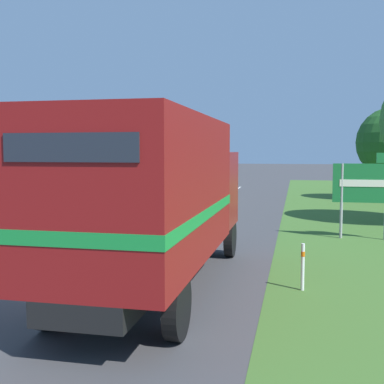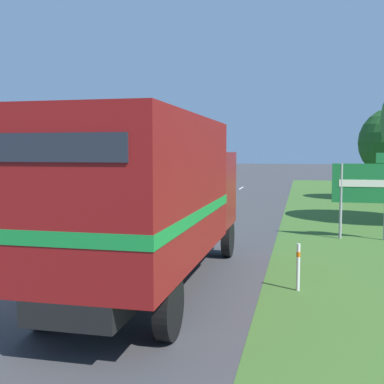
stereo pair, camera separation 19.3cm
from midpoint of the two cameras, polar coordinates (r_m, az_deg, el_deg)
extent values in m
plane|color=#3D3D3F|center=(10.61, -12.07, -10.44)|extent=(200.00, 200.00, 0.00)
cube|color=yellow|center=(22.95, -7.80, -2.16)|extent=(0.12, 52.62, 0.01)
cube|color=white|center=(11.26, -10.48, -9.51)|extent=(0.12, 2.60, 0.01)
cube|color=white|center=(17.39, -1.83, -4.35)|extent=(0.12, 2.60, 0.01)
cube|color=white|center=(23.77, 2.21, -1.87)|extent=(0.12, 2.60, 0.01)
cube|color=white|center=(30.25, 4.52, -0.45)|extent=(0.12, 2.60, 0.01)
cube|color=white|center=(36.77, 6.01, 0.48)|extent=(0.12, 2.60, 0.01)
cylinder|color=black|center=(13.23, -4.15, -5.09)|extent=(0.22, 1.00, 1.00)
cylinder|color=black|center=(12.79, 4.70, -5.44)|extent=(0.22, 1.00, 1.00)
cylinder|color=black|center=(8.02, -16.59, -11.87)|extent=(0.22, 1.00, 1.00)
cylinder|color=black|center=(7.27, -1.98, -13.42)|extent=(0.22, 1.00, 1.00)
cube|color=black|center=(9.91, -3.87, -7.39)|extent=(1.31, 7.74, 0.36)
cube|color=maroon|center=(8.71, -5.91, 0.53)|extent=(2.38, 5.64, 2.54)
cube|color=#198C38|center=(8.75, -5.89, -2.36)|extent=(2.40, 5.66, 0.20)
cube|color=#232833|center=(6.08, -14.61, 5.13)|extent=(1.79, 0.03, 0.36)
cube|color=maroon|center=(12.45, -0.17, 0.38)|extent=(2.28, 2.10, 1.90)
cube|color=#283342|center=(13.46, 0.85, 1.73)|extent=(2.02, 0.03, 0.85)
cylinder|color=black|center=(29.48, -0.99, 0.07)|extent=(0.16, 0.66, 0.66)
cylinder|color=black|center=(29.17, 1.83, 0.02)|extent=(0.16, 0.66, 0.66)
cylinder|color=black|center=(26.80, -2.41, -0.41)|extent=(0.16, 0.66, 0.66)
cylinder|color=black|center=(26.45, 0.68, -0.48)|extent=(0.16, 0.66, 0.66)
cube|color=white|center=(27.93, -0.20, 0.69)|extent=(1.80, 4.49, 0.86)
cube|color=#282D38|center=(27.71, -0.28, 2.31)|extent=(1.55, 2.47, 0.73)
cube|color=red|center=(25.90, -2.69, 0.70)|extent=(0.20, 0.03, 0.14)
cube|color=red|center=(25.59, 0.03, 0.65)|extent=(0.20, 0.03, 0.14)
cylinder|color=#9E9EA3|center=(16.02, 17.56, -1.05)|extent=(0.09, 0.09, 2.40)
cube|color=#196B33|center=(16.04, 19.99, 0.98)|extent=(1.91, 0.06, 1.23)
cube|color=silver|center=(16.01, 20.01, 0.97)|extent=(1.49, 0.02, 0.22)
cylinder|color=white|center=(9.93, 13.02, -8.69)|extent=(0.07, 0.07, 0.95)
cylinder|color=orange|center=(9.87, 13.05, -7.19)|extent=(0.08, 0.08, 0.10)
camera|label=1|loc=(0.10, -89.70, 0.02)|focal=45.00mm
camera|label=2|loc=(0.10, 90.30, -0.02)|focal=45.00mm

